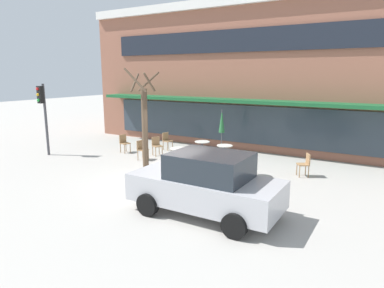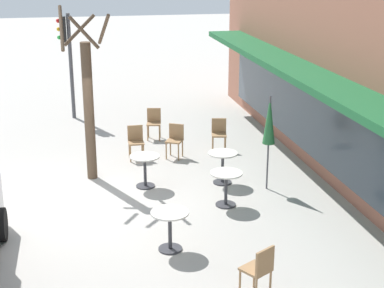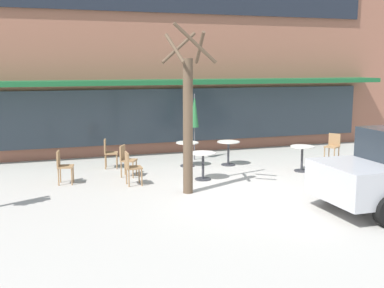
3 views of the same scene
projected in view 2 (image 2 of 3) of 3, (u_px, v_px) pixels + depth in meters
name	position (u px, v px, depth m)	size (l,w,h in m)	color
ground_plane	(70.00, 202.00, 12.86)	(80.00, 80.00, 0.00)	#ADA8A0
cafe_table_near_wall	(145.00, 166.00, 13.57)	(0.70, 0.70, 0.76)	#333338
cafe_table_streetside	(223.00, 162.00, 13.79)	(0.70, 0.70, 0.76)	#333338
cafe_table_by_tree	(170.00, 224.00, 10.65)	(0.70, 0.70, 0.76)	#333338
cafe_table_mid_patio	(226.00, 183.00, 12.55)	(0.70, 0.70, 0.76)	#333338
patio_umbrella_green_folded	(269.00, 121.00, 13.11)	(0.28, 0.28, 2.20)	#4C4C51
cafe_chair_0	(259.00, 268.00, 9.15)	(0.55, 0.55, 0.89)	#9E754C
cafe_chair_1	(219.00, 132.00, 16.09)	(0.47, 0.47, 0.89)	#9E754C
cafe_chair_2	(136.00, 140.00, 15.44)	(0.40, 0.40, 0.89)	#9E754C
cafe_chair_3	(175.00, 138.00, 15.57)	(0.54, 0.54, 0.89)	#9E754C
cafe_chair_4	(154.00, 121.00, 17.15)	(0.47, 0.47, 0.89)	#9E754C
street_tree	(88.00, 102.00, 13.69)	(1.10, 1.13, 4.07)	brown
traffic_light_pole	(67.00, 48.00, 18.75)	(0.26, 0.44, 3.40)	#47474C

